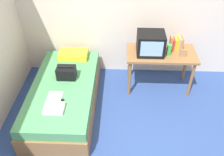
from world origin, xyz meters
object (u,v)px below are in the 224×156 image
picture_frame (183,53)px  magazine (54,98)px  tv (151,43)px  pillow (73,55)px  folded_towel (54,108)px  water_bottle (169,50)px  bed (65,95)px  desk (161,57)px  handbag (66,73)px  remote_dark (62,103)px  book_row (176,43)px

picture_frame → magazine: size_ratio=0.45×
tv → picture_frame: tv is taller
pillow → folded_towel: bearing=-92.4°
water_bottle → magazine: water_bottle is taller
tv → magazine: bearing=-148.6°
bed → magazine: 0.41m
picture_frame → magazine: (-1.98, -0.79, -0.33)m
bed → desk: 1.74m
water_bottle → handbag: bearing=-168.4°
water_bottle → magazine: size_ratio=0.65×
water_bottle → pillow: (-1.64, 0.25, -0.30)m
bed → tv: bearing=22.0°
tv → magazine: (-1.44, -0.88, -0.44)m
water_bottle → picture_frame: 0.23m
bed → desk: bearing=20.0°
desk → picture_frame: size_ratio=8.89×
tv → pillow: bearing=171.2°
bed → remote_dark: 0.50m
book_row → handbag: 1.89m
desk → handbag: desk is taller
book_row → pillow: bearing=177.9°
picture_frame → folded_towel: (-1.92, -1.02, -0.30)m
picture_frame → pillow: bearing=170.9°
water_bottle → picture_frame: size_ratio=1.45×
book_row → tv: bearing=-162.6°
bed → magazine: magazine is taller
bed → folded_towel: folded_towel is taller
water_bottle → picture_frame: (0.23, -0.05, -0.03)m
tv → book_row: bearing=17.4°
bed → desk: (1.59, 0.58, 0.41)m
tv → remote_dark: 1.70m
desk → picture_frame: picture_frame is taller
water_bottle → picture_frame: water_bottle is taller
bed → tv: size_ratio=4.55×
desk → tv: tv is taller
bed → folded_towel: size_ratio=7.14×
desk → pillow: desk is taller
bed → book_row: book_row is taller
handbag → remote_dark: bearing=-86.7°
book_row → pillow: size_ratio=0.47×
bed → handbag: (0.04, 0.17, 0.34)m
handbag → tv: bearing=16.1°
magazine → folded_towel: folded_towel is taller
desk → handbag: (-1.55, -0.41, -0.07)m
magazine → tv: bearing=31.4°
bed → pillow: 0.82m
tv → picture_frame: size_ratio=3.37×
water_bottle → handbag: (-1.65, -0.34, -0.26)m
book_row → handbag: size_ratio=0.80×
picture_frame → desk: bearing=161.0°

